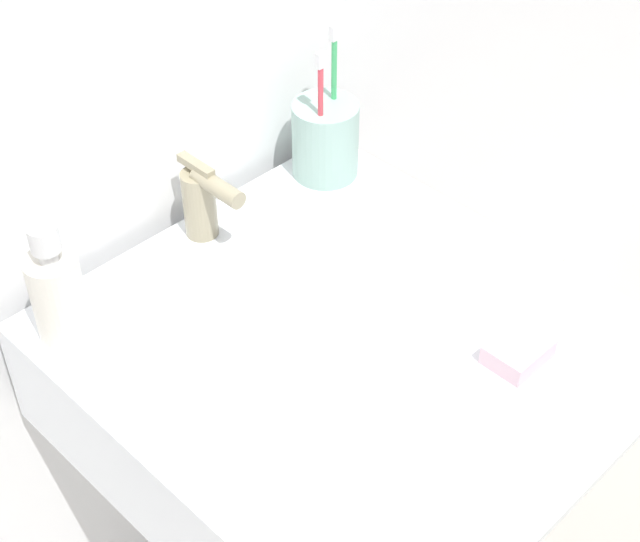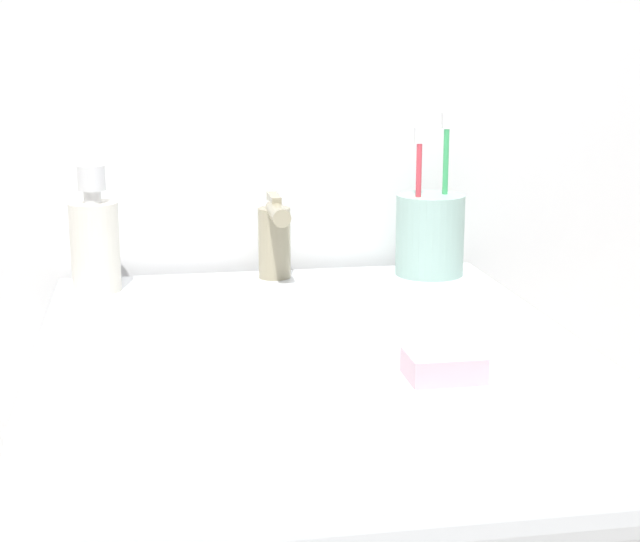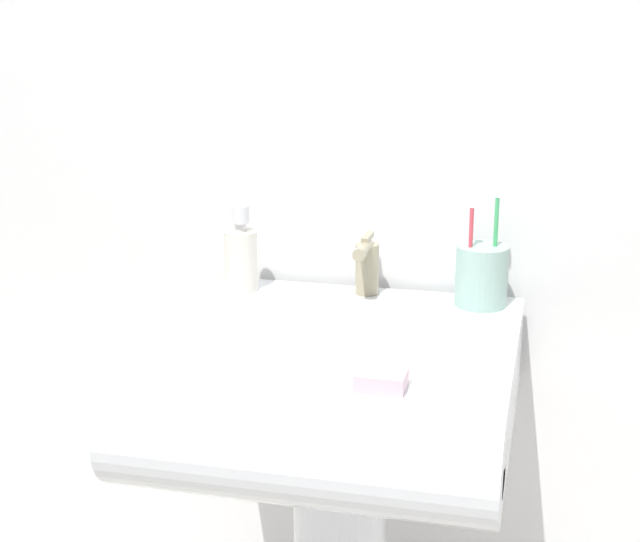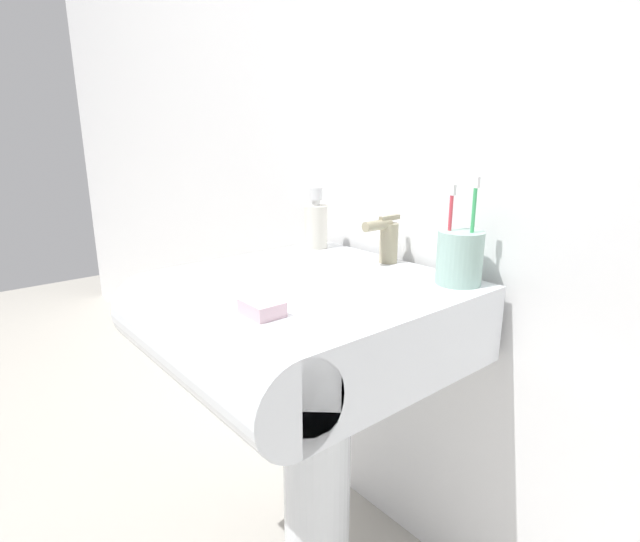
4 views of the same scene
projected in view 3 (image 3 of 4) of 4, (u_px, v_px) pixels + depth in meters
The scene contains 6 objects.
wall_back at pixel (380, 16), 1.65m from camera, with size 5.00×0.05×2.40m, color white.
sink_basin at pixel (332, 394), 1.48m from camera, with size 0.54×0.57×0.15m.
faucet at pixel (369, 264), 1.68m from camera, with size 0.04×0.10×0.11m.
toothbrush_cup at pixel (481, 275), 1.63m from camera, with size 0.09×0.09×0.21m.
soap_bottle at pixel (241, 256), 1.71m from camera, with size 0.06×0.06×0.15m.
bar_soap at pixel (381, 380), 1.31m from camera, with size 0.07×0.05×0.02m, color silver.
Camera 3 is at (0.31, -1.39, 1.26)m, focal length 55.00 mm.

